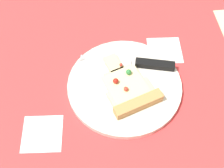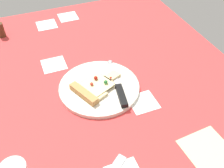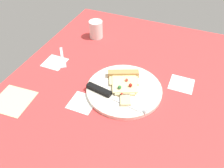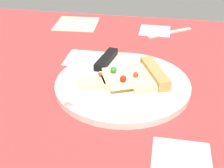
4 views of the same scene
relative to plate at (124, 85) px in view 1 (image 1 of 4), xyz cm
name	(u,v)px [view 1 (image 1 of 4)]	position (x,y,z in cm)	size (l,w,h in cm)	color
ground_plane	(85,96)	(-1.42, 9.91, -2.18)	(111.44, 111.44, 3.00)	#D13838
plate	(124,85)	(0.00, 0.00, 0.00)	(28.18, 28.18, 1.37)	silver
pizza_slice	(130,90)	(-2.36, -1.02, 1.49)	(19.07, 14.64, 2.66)	beige
knife	(137,63)	(5.83, -3.48, 1.29)	(6.18, 24.01, 2.45)	silver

